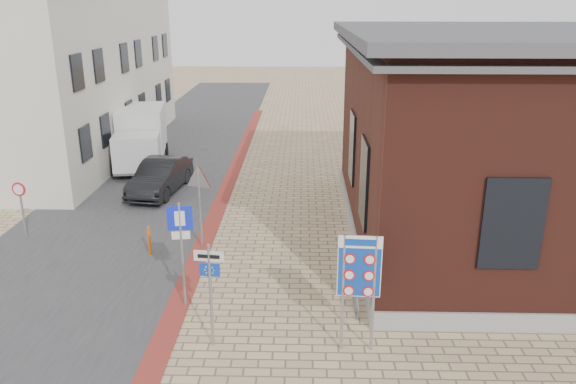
% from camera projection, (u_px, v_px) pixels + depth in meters
% --- Properties ---
extents(ground, '(120.00, 120.00, 0.00)m').
position_uv_depth(ground, '(247.00, 351.00, 12.79)').
color(ground, tan).
rests_on(ground, ground).
extents(road_strip, '(7.00, 60.00, 0.02)m').
position_uv_depth(road_strip, '(163.00, 167.00, 27.12)').
color(road_strip, '#38383A').
rests_on(road_strip, ground).
extents(curb_strip, '(0.60, 40.00, 0.02)m').
position_uv_depth(curb_strip, '(221.00, 202.00, 22.30)').
color(curb_strip, maroon).
rests_on(curb_strip, ground).
extents(brick_building, '(13.00, 13.00, 6.80)m').
position_uv_depth(brick_building, '(543.00, 135.00, 18.07)').
color(brick_building, gray).
rests_on(brick_building, ground).
extents(townhouse_near, '(7.40, 6.40, 8.30)m').
position_uv_depth(townhouse_near, '(6.00, 89.00, 23.09)').
color(townhouse_near, silver).
rests_on(townhouse_near, ground).
extents(townhouse_mid, '(7.40, 6.40, 9.10)m').
position_uv_depth(townhouse_mid, '(64.00, 64.00, 28.64)').
color(townhouse_mid, silver).
rests_on(townhouse_mid, ground).
extents(townhouse_far, '(7.40, 6.40, 8.30)m').
position_uv_depth(townhouse_far, '(104.00, 61.00, 34.45)').
color(townhouse_far, silver).
rests_on(townhouse_far, ground).
extents(bike_rack, '(0.08, 1.80, 0.60)m').
position_uv_depth(bike_rack, '(355.00, 295.00, 14.72)').
color(bike_rack, slate).
rests_on(bike_rack, ground).
extents(sedan, '(2.02, 4.39, 1.39)m').
position_uv_depth(sedan, '(160.00, 176.00, 23.27)').
color(sedan, black).
rests_on(sedan, ground).
extents(box_truck, '(2.92, 5.49, 2.73)m').
position_uv_depth(box_truck, '(141.00, 137.00, 26.94)').
color(box_truck, slate).
rests_on(box_truck, ground).
extents(border_sign, '(0.96, 0.11, 2.82)m').
position_uv_depth(border_sign, '(359.00, 269.00, 12.24)').
color(border_sign, gray).
rests_on(border_sign, ground).
extents(essen_sign, '(0.68, 0.12, 2.54)m').
position_uv_depth(essen_sign, '(210.00, 280.00, 12.50)').
color(essen_sign, gray).
rests_on(essen_sign, ground).
extents(parking_sign, '(0.63, 0.12, 2.86)m').
position_uv_depth(parking_sign, '(181.00, 236.00, 14.09)').
color(parking_sign, gray).
rests_on(parking_sign, ground).
extents(yield_sign, '(0.93, 0.38, 2.72)m').
position_uv_depth(yield_sign, '(199.00, 186.00, 17.60)').
color(yield_sign, gray).
rests_on(yield_sign, ground).
extents(speed_sign, '(0.47, 0.09, 2.01)m').
position_uv_depth(speed_sign, '(21.00, 202.00, 18.45)').
color(speed_sign, gray).
rests_on(speed_sign, ground).
extents(bollard, '(0.12, 0.12, 1.00)m').
position_uv_depth(bollard, '(150.00, 241.00, 17.45)').
color(bollard, '#EF5D0C').
rests_on(bollard, ground).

